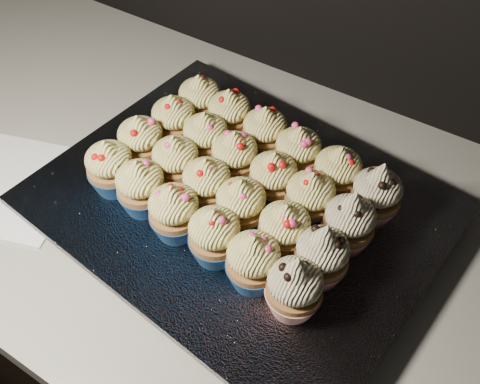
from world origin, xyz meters
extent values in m
cube|color=black|center=(0.00, 1.70, 0.43)|extent=(2.40, 0.60, 0.86)
cube|color=beige|center=(0.00, 1.70, 0.88)|extent=(2.44, 0.64, 0.04)
cube|color=white|center=(-0.20, 1.56, 0.90)|extent=(0.23, 0.23, 0.00)
cube|color=black|center=(0.10, 1.68, 0.91)|extent=(0.50, 0.40, 0.02)
cube|color=silver|center=(0.10, 1.68, 0.93)|extent=(0.54, 0.45, 0.01)
cone|color=navy|center=(-0.05, 1.62, 0.95)|extent=(0.06, 0.06, 0.03)
ellipsoid|color=#FFEA80|center=(-0.05, 1.62, 0.99)|extent=(0.06, 0.06, 0.04)
cone|color=#FFEA80|center=(-0.05, 1.62, 1.01)|extent=(0.03, 0.03, 0.02)
cone|color=navy|center=(0.00, 1.61, 0.95)|extent=(0.06, 0.06, 0.03)
ellipsoid|color=#FFEA80|center=(0.00, 1.61, 0.99)|extent=(0.06, 0.06, 0.04)
cone|color=#FFEA80|center=(0.00, 1.61, 1.01)|extent=(0.03, 0.03, 0.02)
cone|color=navy|center=(0.06, 1.60, 0.95)|extent=(0.06, 0.06, 0.03)
ellipsoid|color=#FFEA80|center=(0.06, 1.60, 0.99)|extent=(0.06, 0.06, 0.04)
cone|color=#FFEA80|center=(0.06, 1.60, 1.01)|extent=(0.03, 0.03, 0.02)
cone|color=navy|center=(0.12, 1.60, 0.95)|extent=(0.06, 0.06, 0.03)
ellipsoid|color=#FFEA80|center=(0.12, 1.60, 0.99)|extent=(0.06, 0.06, 0.04)
cone|color=#FFEA80|center=(0.12, 1.60, 1.01)|extent=(0.03, 0.03, 0.02)
cone|color=navy|center=(0.18, 1.59, 0.95)|extent=(0.06, 0.06, 0.03)
ellipsoid|color=#FFEA80|center=(0.18, 1.59, 0.99)|extent=(0.06, 0.06, 0.04)
cone|color=#FFEA80|center=(0.18, 1.59, 1.01)|extent=(0.03, 0.03, 0.02)
cone|color=#AA1E17|center=(0.23, 1.58, 0.95)|extent=(0.06, 0.06, 0.03)
ellipsoid|color=beige|center=(0.23, 1.58, 0.99)|extent=(0.06, 0.06, 0.04)
cone|color=beige|center=(0.23, 1.58, 1.02)|extent=(0.03, 0.03, 0.03)
cone|color=navy|center=(-0.05, 1.67, 0.95)|extent=(0.06, 0.06, 0.03)
ellipsoid|color=#FFEA80|center=(-0.05, 1.67, 0.99)|extent=(0.06, 0.06, 0.04)
cone|color=#FFEA80|center=(-0.05, 1.67, 1.01)|extent=(0.03, 0.03, 0.02)
cone|color=navy|center=(0.01, 1.67, 0.95)|extent=(0.06, 0.06, 0.03)
ellipsoid|color=#FFEA80|center=(0.01, 1.67, 0.99)|extent=(0.06, 0.06, 0.04)
cone|color=#FFEA80|center=(0.01, 1.67, 1.01)|extent=(0.03, 0.03, 0.02)
cone|color=navy|center=(0.07, 1.66, 0.95)|extent=(0.06, 0.06, 0.03)
ellipsoid|color=#FFEA80|center=(0.07, 1.66, 0.99)|extent=(0.06, 0.06, 0.04)
cone|color=#FFEA80|center=(0.07, 1.66, 1.01)|extent=(0.03, 0.03, 0.02)
cone|color=navy|center=(0.12, 1.65, 0.95)|extent=(0.06, 0.06, 0.03)
ellipsoid|color=#FFEA80|center=(0.12, 1.65, 0.99)|extent=(0.06, 0.06, 0.04)
cone|color=#FFEA80|center=(0.12, 1.65, 1.01)|extent=(0.03, 0.03, 0.02)
cone|color=navy|center=(0.19, 1.65, 0.95)|extent=(0.06, 0.06, 0.03)
ellipsoid|color=#FFEA80|center=(0.19, 1.65, 0.99)|extent=(0.06, 0.06, 0.04)
cone|color=#FFEA80|center=(0.19, 1.65, 1.01)|extent=(0.03, 0.03, 0.02)
cone|color=#AA1E17|center=(0.24, 1.64, 0.95)|extent=(0.06, 0.06, 0.03)
ellipsoid|color=beige|center=(0.24, 1.64, 0.99)|extent=(0.06, 0.06, 0.04)
cone|color=beige|center=(0.24, 1.64, 1.02)|extent=(0.03, 0.03, 0.03)
cone|color=navy|center=(-0.04, 1.73, 0.95)|extent=(0.06, 0.06, 0.03)
ellipsoid|color=#FFEA80|center=(-0.04, 1.73, 0.99)|extent=(0.06, 0.06, 0.04)
cone|color=#FFEA80|center=(-0.04, 1.73, 1.01)|extent=(0.03, 0.03, 0.02)
cone|color=navy|center=(0.02, 1.72, 0.95)|extent=(0.06, 0.06, 0.03)
ellipsoid|color=#FFEA80|center=(0.02, 1.72, 0.99)|extent=(0.06, 0.06, 0.04)
cone|color=#FFEA80|center=(0.02, 1.72, 1.01)|extent=(0.03, 0.03, 0.02)
cone|color=navy|center=(0.07, 1.72, 0.95)|extent=(0.06, 0.06, 0.03)
ellipsoid|color=#FFEA80|center=(0.07, 1.72, 0.99)|extent=(0.06, 0.06, 0.04)
cone|color=#FFEA80|center=(0.07, 1.72, 1.01)|extent=(0.03, 0.03, 0.02)
cone|color=navy|center=(0.13, 1.71, 0.95)|extent=(0.06, 0.06, 0.03)
ellipsoid|color=#FFEA80|center=(0.13, 1.71, 0.99)|extent=(0.06, 0.06, 0.04)
cone|color=#FFEA80|center=(0.13, 1.71, 1.01)|extent=(0.03, 0.03, 0.02)
cone|color=navy|center=(0.19, 1.71, 0.95)|extent=(0.06, 0.06, 0.03)
ellipsoid|color=#FFEA80|center=(0.19, 1.71, 0.99)|extent=(0.06, 0.06, 0.04)
cone|color=#FFEA80|center=(0.19, 1.71, 1.01)|extent=(0.03, 0.03, 0.02)
cone|color=#AA1E17|center=(0.24, 1.70, 0.95)|extent=(0.06, 0.06, 0.03)
ellipsoid|color=beige|center=(0.24, 1.70, 0.99)|extent=(0.06, 0.06, 0.04)
cone|color=beige|center=(0.24, 1.70, 1.02)|extent=(0.03, 0.03, 0.03)
cone|color=navy|center=(-0.03, 1.79, 0.95)|extent=(0.06, 0.06, 0.03)
ellipsoid|color=#FFEA80|center=(-0.03, 1.79, 0.99)|extent=(0.06, 0.06, 0.04)
cone|color=#FFEA80|center=(-0.03, 1.79, 1.01)|extent=(0.03, 0.03, 0.02)
cone|color=navy|center=(0.02, 1.78, 0.95)|extent=(0.06, 0.06, 0.03)
ellipsoid|color=#FFEA80|center=(0.02, 1.78, 0.99)|extent=(0.06, 0.06, 0.04)
cone|color=#FFEA80|center=(0.02, 1.78, 1.01)|extent=(0.03, 0.03, 0.02)
cone|color=navy|center=(0.08, 1.78, 0.95)|extent=(0.06, 0.06, 0.03)
ellipsoid|color=#FFEA80|center=(0.08, 1.78, 0.99)|extent=(0.06, 0.06, 0.04)
cone|color=#FFEA80|center=(0.08, 1.78, 1.01)|extent=(0.03, 0.03, 0.02)
cone|color=navy|center=(0.14, 1.77, 0.95)|extent=(0.06, 0.06, 0.03)
ellipsoid|color=#FFEA80|center=(0.14, 1.77, 0.99)|extent=(0.06, 0.06, 0.04)
cone|color=#FFEA80|center=(0.14, 1.77, 1.01)|extent=(0.03, 0.03, 0.02)
cone|color=navy|center=(0.20, 1.76, 0.95)|extent=(0.06, 0.06, 0.03)
ellipsoid|color=#FFEA80|center=(0.20, 1.76, 0.99)|extent=(0.06, 0.06, 0.04)
cone|color=#FFEA80|center=(0.20, 1.76, 1.01)|extent=(0.03, 0.03, 0.02)
cone|color=#AA1E17|center=(0.25, 1.75, 0.95)|extent=(0.06, 0.06, 0.03)
ellipsoid|color=beige|center=(0.25, 1.75, 0.99)|extent=(0.06, 0.06, 0.04)
cone|color=beige|center=(0.25, 1.75, 1.02)|extent=(0.03, 0.03, 0.03)
camera|label=1|loc=(0.34, 1.30, 1.47)|focal=40.00mm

